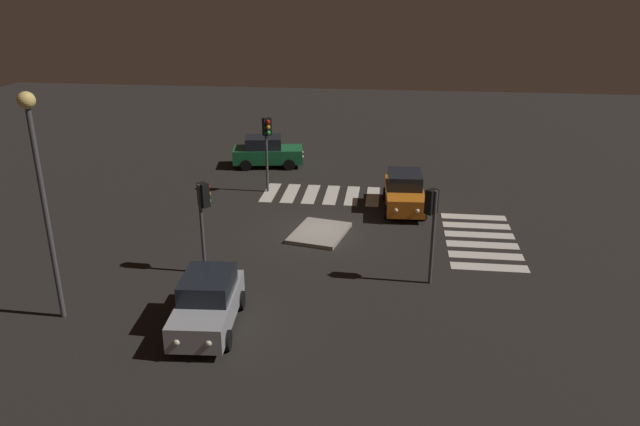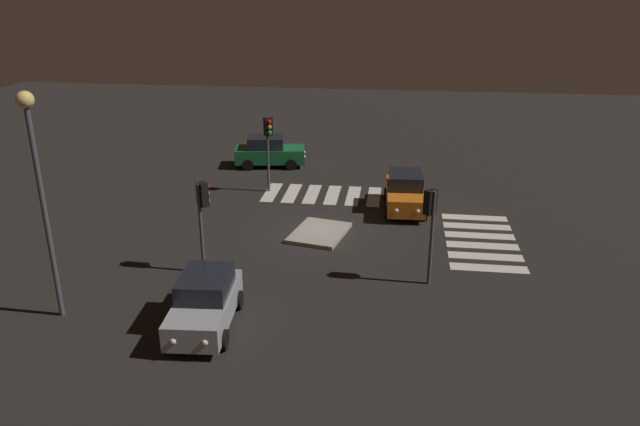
{
  "view_description": "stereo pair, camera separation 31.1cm",
  "coord_description": "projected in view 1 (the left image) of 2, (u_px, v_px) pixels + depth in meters",
  "views": [
    {
      "loc": [
        -26.4,
        -3.13,
        11.27
      ],
      "look_at": [
        0.0,
        0.0,
        1.0
      ],
      "focal_mm": 34.24,
      "sensor_mm": 36.0,
      "label": 1
    },
    {
      "loc": [
        -26.36,
        -3.44,
        11.27
      ],
      "look_at": [
        0.0,
        0.0,
        1.0
      ],
      "focal_mm": 34.24,
      "sensor_mm": 36.0,
      "label": 2
    }
  ],
  "objects": [
    {
      "name": "ground_plane",
      "position": [
        320.0,
        233.0,
        28.86
      ],
      "size": [
        80.0,
        80.0,
        0.0
      ],
      "primitive_type": "plane",
      "color": "black"
    },
    {
      "name": "traffic_island",
      "position": [
        319.0,
        233.0,
        28.61
      ],
      "size": [
        3.48,
        2.89,
        0.18
      ],
      "color": "gray",
      "rests_on": "ground"
    },
    {
      "name": "car_silver",
      "position": [
        208.0,
        303.0,
        20.79
      ],
      "size": [
        4.4,
        2.25,
        1.87
      ],
      "rotation": [
        0.0,
        0.0,
        3.21
      ],
      "color": "#9EA0A5",
      "rests_on": "ground"
    },
    {
      "name": "car_green",
      "position": [
        267.0,
        152.0,
        38.72
      ],
      "size": [
        2.6,
        4.61,
        1.92
      ],
      "rotation": [
        0.0,
        0.0,
        -1.41
      ],
      "color": "#196B38",
      "rests_on": "ground"
    },
    {
      "name": "car_orange",
      "position": [
        404.0,
        192.0,
        31.49
      ],
      "size": [
        4.5,
        2.24,
        1.92
      ],
      "rotation": [
        0.0,
        0.0,
        3.18
      ],
      "color": "orange",
      "rests_on": "ground"
    },
    {
      "name": "traffic_light_north",
      "position": [
        267.0,
        136.0,
        33.15
      ],
      "size": [
        0.53,
        0.54,
        4.25
      ],
      "rotation": [
        0.0,
        0.0,
        -2.56
      ],
      "color": "#47474C",
      "rests_on": "ground"
    },
    {
      "name": "traffic_light_west",
      "position": [
        204.0,
        206.0,
        24.02
      ],
      "size": [
        0.53,
        0.54,
        3.8
      ],
      "rotation": [
        0.0,
        0.0,
        -0.73
      ],
      "color": "#47474C",
      "rests_on": "ground"
    },
    {
      "name": "traffic_light_south",
      "position": [
        431.0,
        213.0,
        23.16
      ],
      "size": [
        0.54,
        0.53,
        3.85
      ],
      "rotation": [
        0.0,
        0.0,
        0.82
      ],
      "color": "#47474C",
      "rests_on": "ground"
    },
    {
      "name": "street_lamp",
      "position": [
        39.0,
        171.0,
        19.78
      ],
      "size": [
        0.56,
        0.56,
        7.99
      ],
      "color": "#47474C",
      "rests_on": "ground"
    },
    {
      "name": "crosswalk_near",
      "position": [
        481.0,
        240.0,
        28.04
      ],
      "size": [
        6.45,
        3.2,
        0.02
      ],
      "color": "silver",
      "rests_on": "ground"
    },
    {
      "name": "crosswalk_side",
      "position": [
        331.0,
        195.0,
        33.84
      ],
      "size": [
        3.2,
        7.6,
        0.02
      ],
      "color": "silver",
      "rests_on": "ground"
    }
  ]
}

